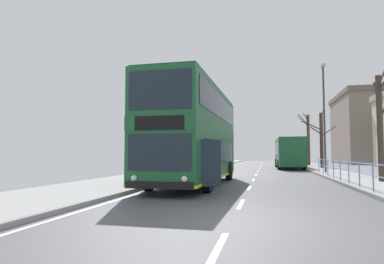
{
  "coord_description": "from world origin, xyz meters",
  "views": [
    {
      "loc": [
        0.77,
        -7.55,
        1.47
      ],
      "look_at": [
        -2.43,
        6.85,
        2.44
      ],
      "focal_mm": 31.56,
      "sensor_mm": 36.0,
      "label": 1
    }
  ],
  "objects_px": {
    "street_lamp_far_side": "(324,110)",
    "bare_tree_far_00": "(381,120)",
    "bare_tree_far_01": "(308,138)",
    "bare_tree_far_02": "(321,139)",
    "background_building_01": "(370,128)",
    "double_decker_bus_main": "(195,135)",
    "background_bus_far_lane": "(289,152)"
  },
  "relations": [
    {
      "from": "street_lamp_far_side",
      "to": "bare_tree_far_00",
      "type": "relative_size",
      "value": 1.29
    },
    {
      "from": "bare_tree_far_01",
      "to": "bare_tree_far_00",
      "type": "bearing_deg",
      "value": -88.74
    },
    {
      "from": "bare_tree_far_00",
      "to": "bare_tree_far_02",
      "type": "distance_m",
      "value": 17.28
    },
    {
      "from": "bare_tree_far_00",
      "to": "background_building_01",
      "type": "bearing_deg",
      "value": 75.32
    },
    {
      "from": "bare_tree_far_01",
      "to": "bare_tree_far_02",
      "type": "relative_size",
      "value": 1.08
    },
    {
      "from": "double_decker_bus_main",
      "to": "bare_tree_far_02",
      "type": "xyz_separation_m",
      "value": [
        8.69,
        19.75,
        0.62
      ]
    },
    {
      "from": "street_lamp_far_side",
      "to": "bare_tree_far_00",
      "type": "distance_m",
      "value": 8.36
    },
    {
      "from": "background_building_01",
      "to": "bare_tree_far_01",
      "type": "bearing_deg",
      "value": -131.98
    },
    {
      "from": "bare_tree_far_00",
      "to": "bare_tree_far_01",
      "type": "bearing_deg",
      "value": 91.26
    },
    {
      "from": "double_decker_bus_main",
      "to": "bare_tree_far_00",
      "type": "relative_size",
      "value": 1.7
    },
    {
      "from": "street_lamp_far_side",
      "to": "bare_tree_far_02",
      "type": "xyz_separation_m",
      "value": [
        1.12,
        9.2,
        -1.77
      ]
    },
    {
      "from": "street_lamp_far_side",
      "to": "background_building_01",
      "type": "xyz_separation_m",
      "value": [
        11.01,
        28.67,
        0.56
      ]
    },
    {
      "from": "background_bus_far_lane",
      "to": "street_lamp_far_side",
      "type": "distance_m",
      "value": 10.61
    },
    {
      "from": "bare_tree_far_00",
      "to": "bare_tree_far_02",
      "type": "xyz_separation_m",
      "value": [
        -0.26,
        17.28,
        -0.15
      ]
    },
    {
      "from": "bare_tree_far_01",
      "to": "bare_tree_far_02",
      "type": "xyz_separation_m",
      "value": [
        0.3,
        -8.16,
        -0.42
      ]
    },
    {
      "from": "background_bus_far_lane",
      "to": "bare_tree_far_00",
      "type": "bearing_deg",
      "value": -79.48
    },
    {
      "from": "background_bus_far_lane",
      "to": "bare_tree_far_01",
      "type": "relative_size",
      "value": 1.59
    },
    {
      "from": "background_bus_far_lane",
      "to": "bare_tree_far_00",
      "type": "height_order",
      "value": "bare_tree_far_00"
    },
    {
      "from": "bare_tree_far_02",
      "to": "background_building_01",
      "type": "distance_m",
      "value": 21.97
    },
    {
      "from": "bare_tree_far_01",
      "to": "background_building_01",
      "type": "xyz_separation_m",
      "value": [
        10.19,
        11.32,
        1.92
      ]
    },
    {
      "from": "double_decker_bus_main",
      "to": "bare_tree_far_02",
      "type": "height_order",
      "value": "bare_tree_far_02"
    },
    {
      "from": "double_decker_bus_main",
      "to": "bare_tree_far_01",
      "type": "xyz_separation_m",
      "value": [
        8.39,
        27.9,
        1.03
      ]
    },
    {
      "from": "background_bus_far_lane",
      "to": "bare_tree_far_01",
      "type": "height_order",
      "value": "bare_tree_far_01"
    },
    {
      "from": "double_decker_bus_main",
      "to": "bare_tree_far_00",
      "type": "bearing_deg",
      "value": 15.39
    },
    {
      "from": "street_lamp_far_side",
      "to": "bare_tree_far_02",
      "type": "bearing_deg",
      "value": 83.05
    },
    {
      "from": "street_lamp_far_side",
      "to": "bare_tree_far_01",
      "type": "height_order",
      "value": "street_lamp_far_side"
    },
    {
      "from": "background_bus_far_lane",
      "to": "background_building_01",
      "type": "height_order",
      "value": "background_building_01"
    },
    {
      "from": "bare_tree_far_00",
      "to": "bare_tree_far_01",
      "type": "xyz_separation_m",
      "value": [
        -0.56,
        25.44,
        0.26
      ]
    },
    {
      "from": "bare_tree_far_00",
      "to": "background_bus_far_lane",
      "type": "bearing_deg",
      "value": 100.52
    },
    {
      "from": "background_bus_far_lane",
      "to": "background_building_01",
      "type": "relative_size",
      "value": 0.7
    },
    {
      "from": "street_lamp_far_side",
      "to": "background_building_01",
      "type": "distance_m",
      "value": 30.72
    },
    {
      "from": "background_bus_far_lane",
      "to": "bare_tree_far_01",
      "type": "xyz_separation_m",
      "value": [
        2.79,
        7.4,
        1.75
      ]
    }
  ]
}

